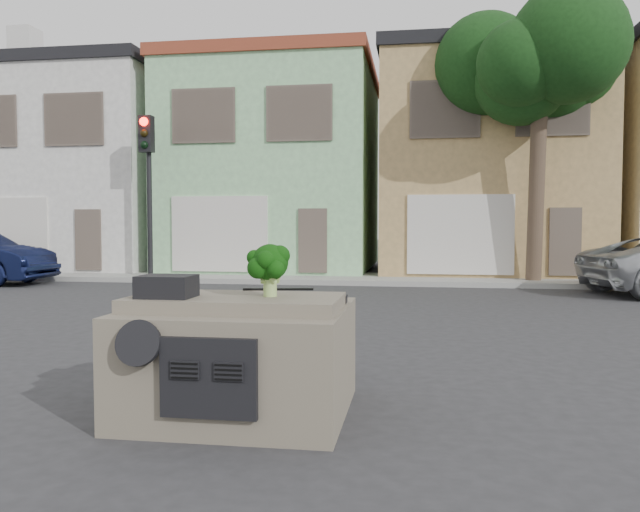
# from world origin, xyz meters

# --- Properties ---
(ground_plane) EXTENTS (120.00, 120.00, 0.00)m
(ground_plane) POSITION_xyz_m (0.00, 0.00, 0.00)
(ground_plane) COLOR #303033
(ground_plane) RESTS_ON ground
(sidewalk) EXTENTS (40.00, 3.00, 0.15)m
(sidewalk) POSITION_xyz_m (0.00, 10.50, 0.07)
(sidewalk) COLOR gray
(sidewalk) RESTS_ON ground
(townhouse_white) EXTENTS (7.20, 8.20, 7.55)m
(townhouse_white) POSITION_xyz_m (-11.00, 14.50, 3.77)
(townhouse_white) COLOR silver
(townhouse_white) RESTS_ON ground
(townhouse_mint) EXTENTS (7.20, 8.20, 7.55)m
(townhouse_mint) POSITION_xyz_m (-3.50, 14.50, 3.77)
(townhouse_mint) COLOR #93CF93
(townhouse_mint) RESTS_ON ground
(townhouse_tan) EXTENTS (7.20, 8.20, 7.55)m
(townhouse_tan) POSITION_xyz_m (4.00, 14.50, 3.77)
(townhouse_tan) COLOR tan
(townhouse_tan) RESTS_ON ground
(traffic_signal) EXTENTS (0.40, 0.40, 5.10)m
(traffic_signal) POSITION_xyz_m (-6.50, 9.50, 2.55)
(traffic_signal) COLOR black
(traffic_signal) RESTS_ON ground
(tree_near) EXTENTS (4.40, 4.00, 8.50)m
(tree_near) POSITION_xyz_m (5.00, 9.80, 4.25)
(tree_near) COLOR #133611
(tree_near) RESTS_ON ground
(car_dashboard) EXTENTS (2.00, 1.80, 1.12)m
(car_dashboard) POSITION_xyz_m (0.00, -3.00, 0.56)
(car_dashboard) COLOR #6E6555
(car_dashboard) RESTS_ON ground
(instrument_hump) EXTENTS (0.48, 0.38, 0.20)m
(instrument_hump) POSITION_xyz_m (-0.58, -3.35, 1.22)
(instrument_hump) COLOR black
(instrument_hump) RESTS_ON car_dashboard
(wiper_arm) EXTENTS (0.69, 0.15, 0.02)m
(wiper_arm) POSITION_xyz_m (0.28, -2.62, 1.13)
(wiper_arm) COLOR black
(wiper_arm) RESTS_ON car_dashboard
(broccoli) EXTENTS (0.45, 0.45, 0.49)m
(broccoli) POSITION_xyz_m (0.32, -3.13, 1.36)
(broccoli) COLOR black
(broccoli) RESTS_ON car_dashboard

